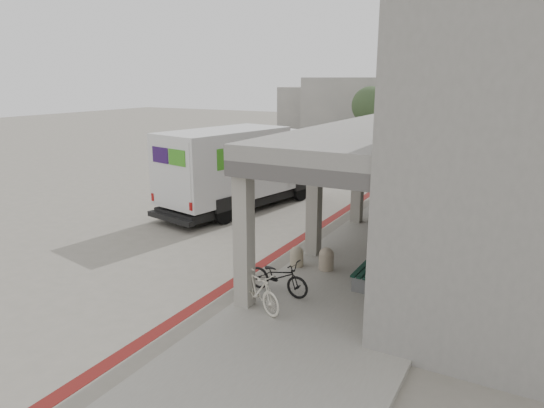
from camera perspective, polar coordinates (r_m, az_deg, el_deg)
The scene contains 14 objects.
ground at distance 15.75m, azimuth -2.93°, elevation -5.50°, with size 120.00×120.00×0.00m, color slate.
bike_lane_stripe at distance 16.96m, azimuth 3.52°, elevation -4.01°, with size 0.35×40.00×0.01m, color #5E1512.
sidewalk at distance 14.17m, azimuth 11.10°, elevation -7.85°, with size 4.40×28.00×0.12m, color gray.
transit_building at distance 17.20m, azimuth 25.49°, elevation 6.49°, with size 7.60×17.00×7.00m.
distant_backdrop at distance 49.67m, azimuth 16.72°, elevation 10.84°, with size 28.00×10.00×6.50m.
tree_left at distance 42.59m, azimuth 11.52°, elevation 11.28°, with size 3.20×3.20×4.80m.
tree_mid at distance 43.01m, azimuth 21.42°, elevation 10.61°, with size 3.20×3.20×4.80m.
fedex_truck at distance 20.50m, azimuth -3.68°, elevation 4.48°, with size 3.92×8.33×3.42m.
bench at distance 13.33m, azimuth 11.58°, elevation -7.46°, with size 0.45×2.06×0.48m.
bollard_near at distance 14.10m, azimuth 2.92°, elevation -6.15°, with size 0.39×0.39×0.59m.
bollard_far at distance 13.91m, azimuth 6.40°, elevation -6.39°, with size 0.43×0.43×0.64m.
utility_cabinet at distance 14.74m, azimuth 16.23°, elevation -5.13°, with size 0.41×0.55×0.91m, color slate.
bicycle_black at distance 12.31m, azimuth 0.71°, elevation -8.50°, with size 0.60×1.73×0.91m, color black.
bicycle_cream at distance 11.50m, azimuth -1.68°, elevation -10.07°, with size 0.45×1.61×0.97m, color beige.
Camera 1 is at (7.84, -12.55, 5.39)m, focal length 32.00 mm.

